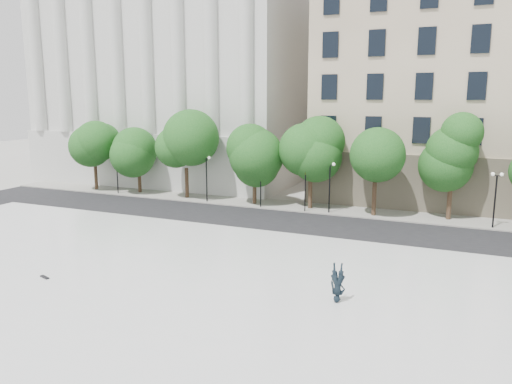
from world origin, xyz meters
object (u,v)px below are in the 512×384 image
Objects in this scene: traffic_light_east at (306,170)px; person_lying at (337,297)px; skateboard at (45,277)px; traffic_light_west at (261,167)px.

person_lying is at bearing -68.25° from traffic_light_east.
traffic_light_east is at bearing 103.90° from person_lying.
person_lying is 15.34m from skateboard.
traffic_light_west reaches higher than skateboard.
traffic_light_east is at bearing 88.69° from skateboard.
traffic_light_east is 2.22× the size of person_lying.
traffic_light_east reaches higher than person_lying.
traffic_light_east is (4.14, 0.00, -0.08)m from traffic_light_west.
traffic_light_east is 6.03× the size of skateboard.
traffic_light_west is at bearing 180.00° from traffic_light_east.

